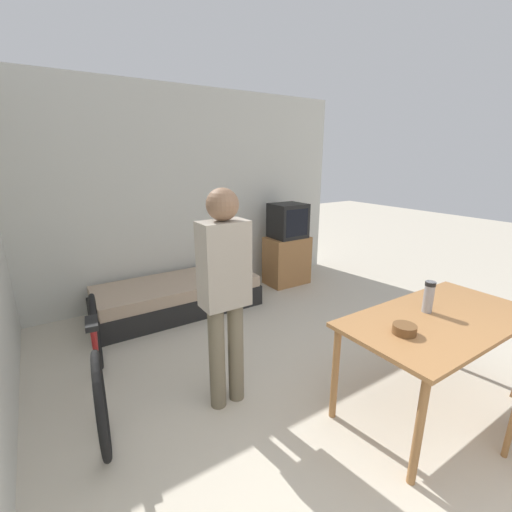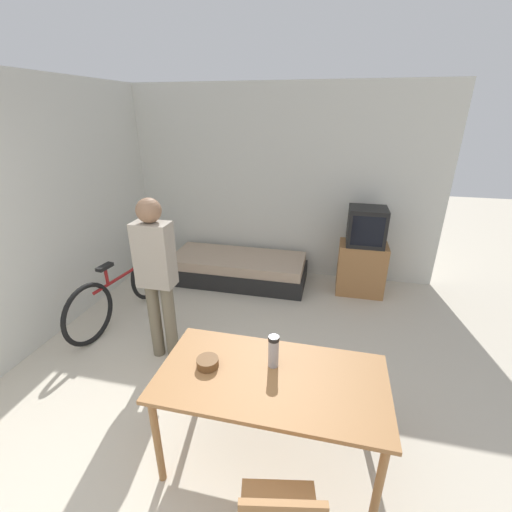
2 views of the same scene
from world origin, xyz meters
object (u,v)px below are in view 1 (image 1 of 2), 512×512
Objects in this scene: daybed at (178,296)px; thermos_flask at (429,295)px; person_standing at (225,286)px; tv at (287,247)px; mate_bowl at (404,329)px; dining_table at (440,327)px; bicycle at (98,360)px.

daybed is 8.37× the size of thermos_flask.
daybed is 1.97m from person_standing.
tv is 8.11× the size of mate_bowl.
thermos_flask is at bearing 93.78° from dining_table.
thermos_flask is (-0.75, -2.61, 0.31)m from tv.
thermos_flask is (2.07, -1.32, 0.53)m from bicycle.
mate_bowl reaches higher than daybed.
person_standing is 1.22m from mate_bowl.
dining_table is 0.24m from thermos_flask.
tv is 5.13× the size of thermos_flask.
mate_bowl is at bearing -113.34° from tv.
tv is at bearing 74.03° from thermos_flask.
dining_table is 10.02× the size of mate_bowl.
tv is 0.81× the size of dining_table.
bicycle is at bearing 145.49° from dining_table.
person_standing reaches higher than tv.
person_standing is 11.14× the size of mate_bowl.
person_standing is (0.82, -0.54, 0.61)m from bicycle.
daybed is at bearing -178.42° from tv.
mate_bowl is (1.64, -1.43, 0.43)m from bicycle.
bicycle is 2.51m from thermos_flask.
mate_bowl is (-0.43, -0.00, 0.11)m from dining_table.
thermos_flask is (-0.01, 0.11, 0.21)m from dining_table.
dining_table is at bearing -35.09° from person_standing.
dining_table is at bearing -86.22° from thermos_flask.
mate_bowl is at bearing -41.03° from bicycle.
bicycle is at bearing 147.45° from thermos_flask.
thermos_flask is at bearing -31.85° from person_standing.
tv is 3.11m from bicycle.
person_standing is (-1.26, 0.88, 0.29)m from dining_table.
dining_table is 0.86× the size of bicycle.
dining_table is 0.90× the size of person_standing.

